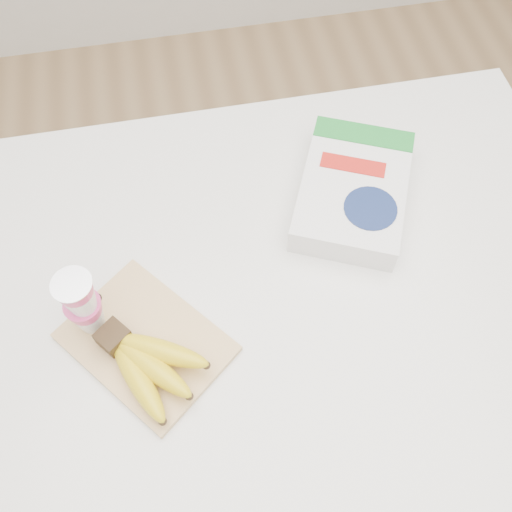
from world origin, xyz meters
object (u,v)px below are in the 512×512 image
Objects in this scene: yogurt_stack at (82,303)px; cereal_box at (353,190)px; cutting_board at (146,342)px; table at (253,374)px; bananas at (147,363)px.

cereal_box is (0.52, 0.18, -0.06)m from yogurt_stack.
cereal_box is at bearing -11.12° from cutting_board.
table is 0.56m from cutting_board.
cereal_box is at bearing 19.05° from yogurt_stack.
bananas is 1.31× the size of yogurt_stack.
table is 0.61m from cereal_box.
bananas reaches higher than cutting_board.
bananas reaches higher than cereal_box.
cutting_board is 0.77× the size of cereal_box.
table is 0.59m from bananas.
yogurt_stack reaches higher than cereal_box.
bananas is at bearing -49.17° from yogurt_stack.
cutting_board is at bearing 92.16° from bananas.
table is at bearing -122.29° from cereal_box.
yogurt_stack reaches higher than table.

